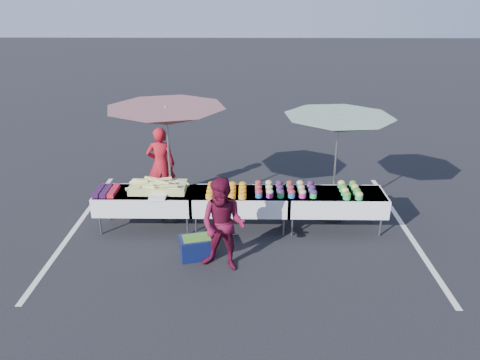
{
  "coord_description": "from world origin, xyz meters",
  "views": [
    {
      "loc": [
        0.12,
        -8.07,
        4.26
      ],
      "look_at": [
        0.0,
        0.0,
        1.0
      ],
      "focal_mm": 35.0,
      "sensor_mm": 36.0,
      "label": 1
    }
  ],
  "objects_px": {
    "umbrella_left": "(167,117)",
    "customer": "(223,225)",
    "table_left": "(146,200)",
    "storage_bin": "(197,247)",
    "vendor": "(161,164)",
    "umbrella_right": "(338,125)",
    "table_center": "(240,200)",
    "table_right": "(335,201)"
  },
  "relations": [
    {
      "from": "table_left",
      "to": "vendor",
      "type": "bearing_deg",
      "value": 86.2
    },
    {
      "from": "table_center",
      "to": "customer",
      "type": "xyz_separation_m",
      "value": [
        -0.25,
        -1.41,
        0.21
      ]
    },
    {
      "from": "umbrella_left",
      "to": "umbrella_right",
      "type": "relative_size",
      "value": 0.97
    },
    {
      "from": "customer",
      "to": "umbrella_right",
      "type": "bearing_deg",
      "value": 59.23
    },
    {
      "from": "vendor",
      "to": "customer",
      "type": "relative_size",
      "value": 1.04
    },
    {
      "from": "table_center",
      "to": "table_right",
      "type": "relative_size",
      "value": 1.0
    },
    {
      "from": "umbrella_left",
      "to": "customer",
      "type": "bearing_deg",
      "value": -58.11
    },
    {
      "from": "umbrella_left",
      "to": "table_right",
      "type": "bearing_deg",
      "value": -7.18
    },
    {
      "from": "storage_bin",
      "to": "umbrella_right",
      "type": "bearing_deg",
      "value": 15.64
    },
    {
      "from": "customer",
      "to": "storage_bin",
      "type": "relative_size",
      "value": 2.41
    },
    {
      "from": "umbrella_right",
      "to": "storage_bin",
      "type": "height_order",
      "value": "umbrella_right"
    },
    {
      "from": "table_center",
      "to": "table_right",
      "type": "height_order",
      "value": "same"
    },
    {
      "from": "table_left",
      "to": "table_center",
      "type": "xyz_separation_m",
      "value": [
        1.8,
        0.0,
        0.0
      ]
    },
    {
      "from": "customer",
      "to": "umbrella_right",
      "type": "xyz_separation_m",
      "value": [
        2.09,
        1.87,
        1.15
      ]
    },
    {
      "from": "storage_bin",
      "to": "table_right",
      "type": "bearing_deg",
      "value": 7.73
    },
    {
      "from": "table_right",
      "to": "storage_bin",
      "type": "xyz_separation_m",
      "value": [
        -2.53,
        -1.07,
        -0.39
      ]
    },
    {
      "from": "table_center",
      "to": "table_right",
      "type": "distance_m",
      "value": 1.8
    },
    {
      "from": "table_center",
      "to": "umbrella_right",
      "type": "height_order",
      "value": "umbrella_right"
    },
    {
      "from": "customer",
      "to": "umbrella_left",
      "type": "bearing_deg",
      "value": 139.29
    },
    {
      "from": "umbrella_left",
      "to": "umbrella_right",
      "type": "xyz_separation_m",
      "value": [
        3.21,
        0.06,
        -0.16
      ]
    },
    {
      "from": "customer",
      "to": "umbrella_right",
      "type": "relative_size",
      "value": 0.61
    },
    {
      "from": "table_center",
      "to": "umbrella_right",
      "type": "xyz_separation_m",
      "value": [
        1.84,
        0.46,
        1.35
      ]
    },
    {
      "from": "table_center",
      "to": "umbrella_left",
      "type": "xyz_separation_m",
      "value": [
        -1.37,
        0.4,
        1.51
      ]
    },
    {
      "from": "vendor",
      "to": "storage_bin",
      "type": "relative_size",
      "value": 2.51
    },
    {
      "from": "table_right",
      "to": "umbrella_right",
      "type": "relative_size",
      "value": 0.71
    },
    {
      "from": "umbrella_right",
      "to": "storage_bin",
      "type": "distance_m",
      "value": 3.46
    },
    {
      "from": "storage_bin",
      "to": "customer",
      "type": "bearing_deg",
      "value": -50.7
    },
    {
      "from": "customer",
      "to": "storage_bin",
      "type": "xyz_separation_m",
      "value": [
        -0.48,
        0.34,
        -0.6
      ]
    },
    {
      "from": "storage_bin",
      "to": "umbrella_left",
      "type": "bearing_deg",
      "value": 98.68
    },
    {
      "from": "table_right",
      "to": "customer",
      "type": "bearing_deg",
      "value": -145.54
    },
    {
      "from": "table_center",
      "to": "table_right",
      "type": "xyz_separation_m",
      "value": [
        1.8,
        0.0,
        0.0
      ]
    },
    {
      "from": "table_center",
      "to": "table_right",
      "type": "bearing_deg",
      "value": 0.0
    },
    {
      "from": "table_left",
      "to": "table_right",
      "type": "distance_m",
      "value": 3.6
    },
    {
      "from": "table_left",
      "to": "storage_bin",
      "type": "bearing_deg",
      "value": -44.81
    },
    {
      "from": "table_center",
      "to": "storage_bin",
      "type": "bearing_deg",
      "value": -124.3
    },
    {
      "from": "table_right",
      "to": "umbrella_left",
      "type": "height_order",
      "value": "umbrella_left"
    },
    {
      "from": "vendor",
      "to": "table_right",
      "type": "bearing_deg",
      "value": 154.93
    },
    {
      "from": "table_left",
      "to": "vendor",
      "type": "height_order",
      "value": "vendor"
    },
    {
      "from": "table_center",
      "to": "customer",
      "type": "distance_m",
      "value": 1.44
    },
    {
      "from": "vendor",
      "to": "umbrella_left",
      "type": "xyz_separation_m",
      "value": [
        0.34,
        -0.9,
        1.27
      ]
    },
    {
      "from": "table_right",
      "to": "vendor",
      "type": "xyz_separation_m",
      "value": [
        -3.51,
        1.3,
        0.24
      ]
    },
    {
      "from": "umbrella_right",
      "to": "storage_bin",
      "type": "xyz_separation_m",
      "value": [
        -2.57,
        -1.53,
        -1.74
      ]
    }
  ]
}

